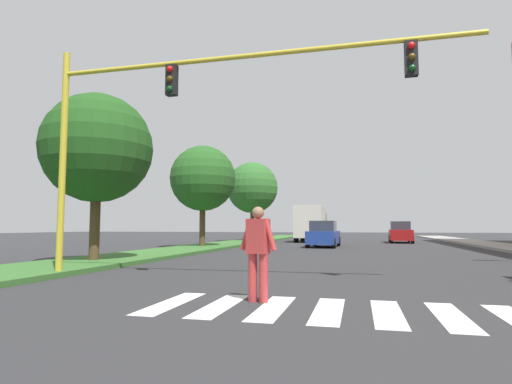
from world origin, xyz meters
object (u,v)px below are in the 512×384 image
Objects in this scene: tree_mid at (97,148)px; sedan_distant at (400,233)px; traffic_light_gantry at (174,106)px; truck_box_delivery at (311,223)px; tree_distant at (252,188)px; tree_far at (203,179)px; sedan_far_horizon at (322,231)px; pedestrian_performer at (258,249)px; sedan_midblock at (324,235)px.

tree_mid is 1.30× the size of sedan_distant.
traffic_light_gantry reaches higher than truck_box_delivery.
tree_distant is at bearing -164.70° from truck_box_delivery.
tree_distant is 1.48× the size of sedan_distant.
tree_far reaches higher than traffic_light_gantry.
sedan_far_horizon is at bearing 77.54° from tree_far.
sedan_distant is at bearing 43.68° from tree_far.
truck_box_delivery is at bearing 77.60° from tree_mid.
tree_distant is at bearing 87.84° from tree_far.
traffic_light_gantry is 39.00m from sedan_far_horizon.
truck_box_delivery is (4.98, 1.36, -3.11)m from tree_distant.
pedestrian_performer is 0.27× the size of truck_box_delivery.
sedan_midblock reaches higher than sedan_far_horizon.
tree_far is 0.58× the size of traffic_light_gantry.
tree_distant is at bearing 99.88° from traffic_light_gantry.
pedestrian_performer is 0.39× the size of sedan_far_horizon.
sedan_far_horizon is (5.32, 24.08, -3.56)m from tree_far.
pedestrian_performer is at bearing -99.95° from sedan_distant.
tree_mid is 0.56× the size of traffic_light_gantry.
tree_mid is 3.57× the size of pedestrian_performer.
sedan_distant is 0.75× the size of truck_box_delivery.
pedestrian_performer is (7.26, -28.09, -3.81)m from tree_distant.
tree_mid is 1.37× the size of sedan_far_horizon.
truck_box_delivery reaches higher than sedan_midblock.
tree_far reaches higher than tree_mid.
sedan_far_horizon is (0.43, 38.82, -3.65)m from traffic_light_gantry.
sedan_far_horizon is (4.90, 13.09, -3.96)m from tree_distant.
traffic_light_gantry is 5.05m from pedestrian_performer.
tree_mid is at bearing -90.51° from tree_distant.
tree_mid is at bearing -88.88° from tree_far.
tree_mid is 11.22m from tree_far.
tree_distant is at bearing 104.49° from pedestrian_performer.
sedan_far_horizon is (5.10, 35.29, -3.40)m from tree_mid.
traffic_light_gantry is at bearing -80.12° from tree_distant.
sedan_far_horizon is (-7.50, 11.83, -0.03)m from sedan_distant.
sedan_midblock reaches higher than pedestrian_performer.
sedan_distant is at bearing -57.63° from sedan_far_horizon.
tree_far is at bearing -92.16° from tree_distant.
tree_far is 11.00m from tree_distant.
sedan_far_horizon is 0.71× the size of truck_box_delivery.
tree_mid reaches higher than traffic_light_gantry.
traffic_light_gantry is 2.52× the size of sedan_midblock.
traffic_light_gantry is 28.36m from sedan_distant.
sedan_distant is at bearing 5.81° from tree_distant.
sedan_distant is (7.93, 26.99, -3.62)m from traffic_light_gantry.
tree_far is at bearing 114.15° from pedestrian_performer.
tree_far is at bearing -136.32° from sedan_distant.
tree_distant reaches higher than truck_box_delivery.
truck_box_delivery is at bearing 88.93° from traffic_light_gantry.
sedan_distant is at bearing 58.31° from sedan_midblock.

